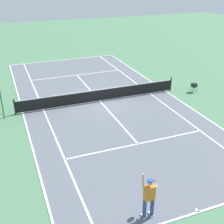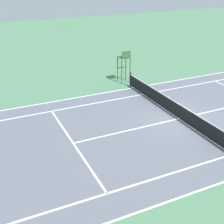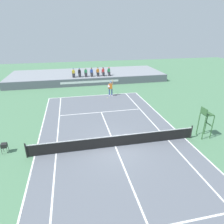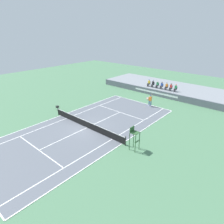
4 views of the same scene
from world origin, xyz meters
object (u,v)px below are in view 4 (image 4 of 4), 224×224
at_px(spectator_seated_0, 149,83).
at_px(spectator_seated_2, 157,85).
at_px(ball_hopper, 57,107).
at_px(spectator_seated_4, 166,86).
at_px(spectator_seated_6, 175,88).
at_px(tennis_ball, 144,107).
at_px(spectator_seated_5, 171,87).
at_px(umpire_chair, 134,136).
at_px(spectator_seated_3, 162,86).
at_px(spectator_seated_1, 153,84).
at_px(tennis_player, 150,100).

xyz_separation_m(spectator_seated_0, spectator_seated_2, (1.82, 0.00, 0.00)).
xyz_separation_m(spectator_seated_0, ball_hopper, (-5.23, -16.95, -1.15)).
relative_size(spectator_seated_0, spectator_seated_4, 1.00).
relative_size(spectator_seated_6, tennis_ball, 18.60).
height_order(spectator_seated_0, spectator_seated_5, same).
bearing_deg(umpire_chair, spectator_seated_2, 112.54).
height_order(spectator_seated_3, tennis_ball, spectator_seated_3).
xyz_separation_m(spectator_seated_1, tennis_player, (3.38, -6.49, -0.72)).
distance_m(spectator_seated_1, ball_hopper, 18.06).
height_order(spectator_seated_4, spectator_seated_5, same).
xyz_separation_m(spectator_seated_4, spectator_seated_5, (0.83, 0.00, 0.00)).
bearing_deg(spectator_seated_3, ball_hopper, -115.04).
relative_size(tennis_ball, umpire_chair, 0.03).
xyz_separation_m(spectator_seated_1, umpire_chair, (8.35, -17.87, -0.16)).
xyz_separation_m(spectator_seated_3, spectator_seated_6, (2.66, 0.00, 0.00)).
xyz_separation_m(spectator_seated_0, spectator_seated_1, (0.88, 0.00, 0.00)).
distance_m(spectator_seated_1, spectator_seated_3, 1.81).
relative_size(umpire_chair, ball_hopper, 3.49).
relative_size(spectator_seated_1, spectator_seated_6, 1.00).
distance_m(spectator_seated_1, tennis_player, 7.35).
relative_size(tennis_ball, ball_hopper, 0.10).
bearing_deg(spectator_seated_2, spectator_seated_4, 0.00).
height_order(spectator_seated_5, umpire_chair, umpire_chair).
distance_m(spectator_seated_4, spectator_seated_6, 1.72).
distance_m(spectator_seated_5, umpire_chair, 18.49).
height_order(spectator_seated_3, tennis_player, spectator_seated_3).
relative_size(spectator_seated_1, spectator_seated_4, 1.00).
height_order(spectator_seated_4, tennis_ball, spectator_seated_4).
bearing_deg(tennis_player, spectator_seated_3, 103.57).
bearing_deg(spectator_seated_5, umpire_chair, -75.07).
height_order(spectator_seated_1, spectator_seated_3, same).
bearing_deg(spectator_seated_0, spectator_seated_4, 0.00).
bearing_deg(spectator_seated_3, spectator_seated_2, 180.00).
bearing_deg(spectator_seated_5, spectator_seated_2, 180.00).
bearing_deg(spectator_seated_1, ball_hopper, -109.82).
height_order(spectator_seated_6, ball_hopper, spectator_seated_6).
bearing_deg(spectator_seated_6, spectator_seated_1, 180.00).
xyz_separation_m(tennis_ball, umpire_chair, (5.49, -10.63, 1.52)).
xyz_separation_m(spectator_seated_4, tennis_ball, (0.10, -7.23, -1.68)).
xyz_separation_m(spectator_seated_4, tennis_player, (0.62, -6.49, -0.72)).
relative_size(spectator_seated_1, tennis_player, 0.61).
height_order(spectator_seated_3, ball_hopper, spectator_seated_3).
relative_size(tennis_player, ball_hopper, 2.98).
distance_m(spectator_seated_5, tennis_player, 6.54).
height_order(spectator_seated_2, spectator_seated_5, same).
xyz_separation_m(spectator_seated_6, tennis_player, (-1.09, -6.49, -0.72)).
bearing_deg(spectator_seated_2, spectator_seated_3, 0.00).
height_order(spectator_seated_5, spectator_seated_6, same).
distance_m(spectator_seated_0, tennis_ball, 8.31).
height_order(spectator_seated_3, spectator_seated_5, same).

